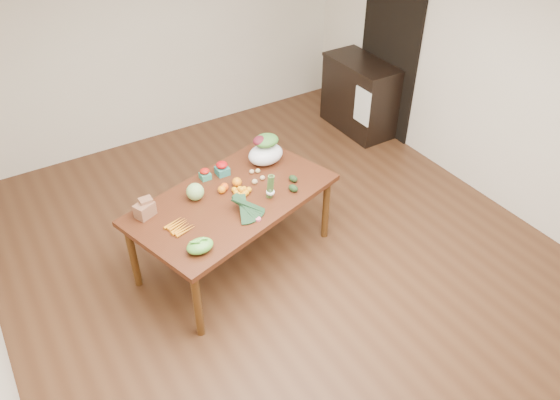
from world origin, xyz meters
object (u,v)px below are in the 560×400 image
dining_table (234,229)px  cabinet (359,96)px  mandarin_cluster (242,191)px  cabbage (195,192)px  asparagus_bundle (270,186)px  paper_bag (145,209)px  kale_bunch (249,208)px  salad_bag (266,151)px

dining_table → cabinet: cabinet is taller
dining_table → mandarin_cluster: size_ratio=10.25×
cabbage → asparagus_bundle: 0.67m
dining_table → asparagus_bundle: size_ratio=7.38×
dining_table → cabinet: bearing=12.1°
paper_bag → mandarin_cluster: size_ratio=1.20×
kale_bunch → salad_bag: salad_bag is taller
cabbage → paper_bag: bearing=178.9°
cabbage → kale_bunch: kale_bunch is taller
asparagus_bundle → salad_bag: size_ratio=0.71×
salad_bag → cabbage: bearing=-168.1°
dining_table → asparagus_bundle: bearing=-50.0°
mandarin_cluster → salad_bag: salad_bag is taller
cabbage → salad_bag: (0.83, 0.17, 0.06)m
kale_bunch → salad_bag: 0.83m
paper_bag → salad_bag: size_ratio=0.61×
cabinet → paper_bag: bearing=-159.5°
kale_bunch → asparagus_bundle: (0.28, 0.12, 0.05)m
paper_bag → mandarin_cluster: 0.86m
dining_table → mandarin_cluster: (0.09, -0.01, 0.42)m
cabinet → kale_bunch: (-2.59, -1.72, 0.36)m
paper_bag → kale_bunch: (0.76, -0.46, 0.00)m
kale_bunch → salad_bag: (0.53, 0.63, 0.06)m
cabinet → salad_bag: size_ratio=2.88×
salad_bag → cabinet: bearing=27.9°
cabbage → kale_bunch: 0.54m
mandarin_cluster → cabinet: bearing=29.6°
mandarin_cluster → dining_table: bearing=172.2°
paper_bag → cabbage: (0.47, -0.01, 0.00)m
cabinet → salad_bag: salad_bag is taller
cabinet → paper_bag: 3.60m
cabinet → mandarin_cluster: 2.90m
cabbage → mandarin_cluster: cabbage is taller
mandarin_cluster → kale_bunch: 0.31m
mandarin_cluster → salad_bag: (0.45, 0.33, 0.09)m
mandarin_cluster → asparagus_bundle: bearing=-42.4°
dining_table → asparagus_bundle: asparagus_bundle is taller
dining_table → salad_bag: size_ratio=5.22×
cabinet → paper_bag: (-3.35, -1.26, 0.36)m
cabbage → mandarin_cluster: bearing=-22.8°
kale_bunch → cabinet: bearing=17.1°
dining_table → cabbage: (-0.29, 0.15, 0.45)m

